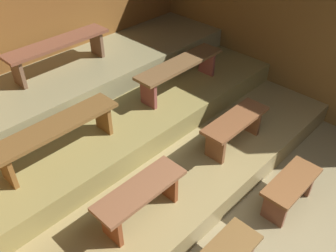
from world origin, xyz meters
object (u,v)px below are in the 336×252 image
Objects in this scene: bench_floor_right at (290,187)px; bench_middle_right at (180,68)px; bench_lower_left at (141,196)px; bench_lower_right at (235,125)px; bench_middle_left at (57,131)px; bench_upper_center at (58,47)px.

bench_middle_right reaches higher than bench_floor_right.
bench_middle_right is at bearing 31.88° from bench_lower_left.
bench_middle_left is (-1.80, 1.12, 0.32)m from bench_lower_right.
bench_lower_left is at bearing -80.47° from bench_middle_left.
bench_floor_right is 2.17m from bench_middle_right.
bench_lower_right is at bearing 79.84° from bench_floor_right.
bench_middle_right is at bearing 0.00° from bench_middle_left.
bench_upper_center is at bearing 54.92° from bench_middle_left.
bench_floor_right is at bearing -99.82° from bench_middle_right.
bench_lower_right is (1.61, 0.00, 0.00)m from bench_lower_left.
bench_upper_center is at bearing 74.07° from bench_lower_left.
bench_middle_left is at bearing 128.56° from bench_floor_right.
bench_upper_center reaches higher than bench_lower_left.
bench_middle_right reaches higher than bench_lower_left.
bench_lower_right is at bearing -99.53° from bench_middle_right.
bench_floor_right is at bearing -100.16° from bench_lower_right.
bench_middle_left is 0.98× the size of bench_upper_center.
bench_middle_left is (-1.63, 2.04, 0.63)m from bench_floor_right.
bench_upper_center reaches higher than bench_floor_right.
bench_middle_right is at bearing 80.47° from bench_lower_right.
bench_lower_right is (0.17, 0.93, 0.31)m from bench_floor_right.
bench_upper_center is (-1.13, 1.21, 0.30)m from bench_middle_right.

